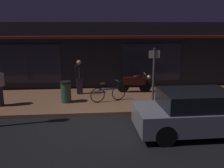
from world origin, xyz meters
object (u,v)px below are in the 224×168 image
parked_car_near (198,112)px  motorcycle (135,83)px  bicycle_parked (108,93)px  sign_post (154,74)px  person_bystander (79,76)px  trash_bin (66,92)px

parked_car_near → motorcycle: bearing=104.3°
bicycle_parked → sign_post: (1.82, -0.75, 1.00)m
person_bystander → trash_bin: size_ratio=1.80×
sign_post → parked_car_near: sign_post is taller
motorcycle → sign_post: 2.37m
bicycle_parked → sign_post: bearing=-22.5°
motorcycle → parked_car_near: bearing=-75.7°
motorcycle → trash_bin: (-3.28, -1.41, -0.03)m
bicycle_parked → trash_bin: trash_bin is taller
motorcycle → sign_post: sign_post is taller
person_bystander → sign_post: sign_post is taller
sign_post → motorcycle: bearing=99.8°
trash_bin → person_bystander: bearing=67.6°
bicycle_parked → motorcycle: bearing=44.7°
sign_post → bicycle_parked: bearing=157.5°
bicycle_parked → parked_car_near: 4.24m
person_bystander → parked_car_near: bearing=-49.6°
bicycle_parked → person_bystander: (-1.30, 1.34, 0.52)m
person_bystander → bicycle_parked: bearing=-45.9°
motorcycle → parked_car_near: (1.21, -4.73, 0.06)m
bicycle_parked → person_bystander: size_ratio=0.95×
motorcycle → trash_bin: 3.58m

